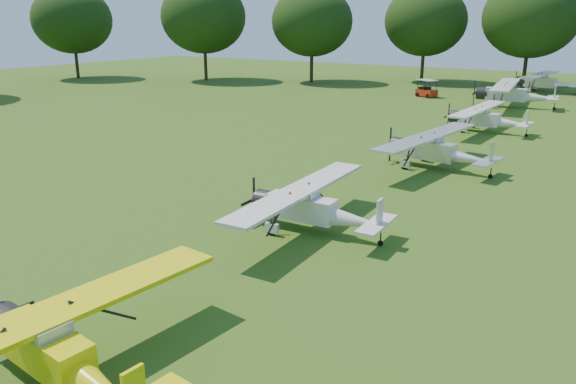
% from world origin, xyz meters
% --- Properties ---
extents(ground, '(160.00, 160.00, 0.00)m').
position_xyz_m(ground, '(0.00, 0.00, 0.00)').
color(ground, '#285114').
rests_on(ground, ground).
extents(tree_belt, '(137.36, 130.27, 14.52)m').
position_xyz_m(tree_belt, '(3.57, 0.16, 8.03)').
color(tree_belt, black).
rests_on(tree_belt, ground).
extents(aircraft_2, '(5.94, 9.45, 1.86)m').
position_xyz_m(aircraft_2, '(0.66, -10.05, 1.08)').
color(aircraft_2, '#D8D609').
rests_on(aircraft_2, ground).
extents(aircraft_3, '(5.82, 9.26, 1.83)m').
position_xyz_m(aircraft_3, '(0.42, 1.48, 1.07)').
color(aircraft_3, silver).
rests_on(aircraft_3, ground).
extents(aircraft_4, '(6.34, 10.07, 1.98)m').
position_xyz_m(aircraft_4, '(1.38, 13.50, 1.16)').
color(aircraft_4, silver).
rests_on(aircraft_4, ground).
extents(aircraft_5, '(6.02, 9.58, 1.89)m').
position_xyz_m(aircraft_5, '(0.99, 25.74, 1.10)').
color(aircraft_5, silver).
rests_on(aircraft_5, ground).
extents(aircraft_6, '(7.54, 11.98, 2.35)m').
position_xyz_m(aircraft_6, '(0.08, 39.40, 1.37)').
color(aircraft_6, silver).
rests_on(aircraft_6, ground).
extents(aircraft_7, '(7.03, 11.20, 2.20)m').
position_xyz_m(aircraft_7, '(0.78, 53.12, 1.29)').
color(aircraft_7, silver).
rests_on(aircraft_7, ground).
extents(golf_cart, '(2.44, 2.00, 1.81)m').
position_xyz_m(golf_cart, '(-9.18, 42.31, 0.61)').
color(golf_cart, '#AE230C').
rests_on(golf_cart, ground).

